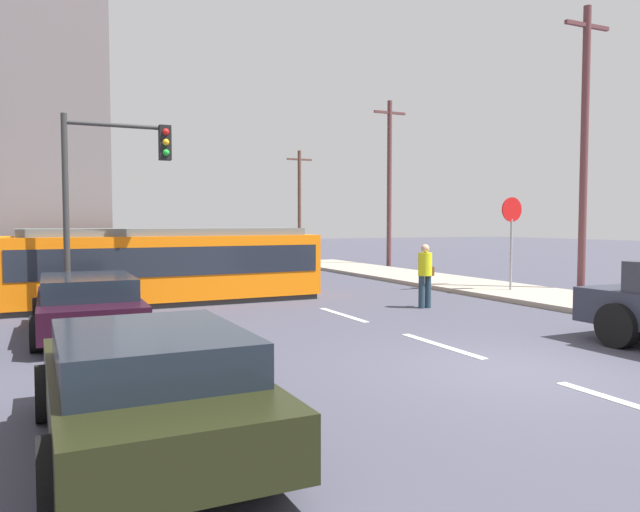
{
  "coord_description": "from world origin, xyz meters",
  "views": [
    {
      "loc": [
        -6.46,
        -6.94,
        2.23
      ],
      "look_at": [
        0.73,
        8.93,
        1.27
      ],
      "focal_mm": 33.82,
      "sensor_mm": 36.0,
      "label": 1
    }
  ],
  "objects_px": {
    "city_bus": "(190,252)",
    "traffic_light_mast": "(110,177)",
    "parked_sedan_mid": "(88,304)",
    "stop_sign": "(512,224)",
    "utility_pole_mid": "(389,180)",
    "utility_pole_near": "(584,145)",
    "streetcar_tram": "(167,264)",
    "pedestrian_crossing": "(425,272)",
    "utility_pole_far": "(299,201)",
    "parked_sedan_near": "(149,385)"
  },
  "relations": [
    {
      "from": "traffic_light_mast",
      "to": "utility_pole_mid",
      "type": "bearing_deg",
      "value": 38.69
    },
    {
      "from": "city_bus",
      "to": "utility_pole_mid",
      "type": "distance_m",
      "value": 11.95
    },
    {
      "from": "parked_sedan_mid",
      "to": "utility_pole_near",
      "type": "xyz_separation_m",
      "value": [
        14.85,
        1.35,
        4.06
      ]
    },
    {
      "from": "stop_sign",
      "to": "utility_pole_far",
      "type": "xyz_separation_m",
      "value": [
        2.71,
        23.86,
        1.57
      ]
    },
    {
      "from": "utility_pole_mid",
      "to": "parked_sedan_near",
      "type": "bearing_deg",
      "value": -126.18
    },
    {
      "from": "parked_sedan_near",
      "to": "streetcar_tram",
      "type": "bearing_deg",
      "value": 79.06
    },
    {
      "from": "utility_pole_far",
      "to": "city_bus",
      "type": "bearing_deg",
      "value": -125.77
    },
    {
      "from": "parked_sedan_mid",
      "to": "traffic_light_mast",
      "type": "distance_m",
      "value": 3.62
    },
    {
      "from": "pedestrian_crossing",
      "to": "traffic_light_mast",
      "type": "distance_m",
      "value": 8.17
    },
    {
      "from": "parked_sedan_near",
      "to": "utility_pole_near",
      "type": "xyz_separation_m",
      "value": [
        14.65,
        7.97,
        4.06
      ]
    },
    {
      "from": "streetcar_tram",
      "to": "pedestrian_crossing",
      "type": "distance_m",
      "value": 7.12
    },
    {
      "from": "traffic_light_mast",
      "to": "utility_pole_mid",
      "type": "relative_size",
      "value": 0.56
    },
    {
      "from": "streetcar_tram",
      "to": "parked_sedan_mid",
      "type": "bearing_deg",
      "value": -118.07
    },
    {
      "from": "stop_sign",
      "to": "traffic_light_mast",
      "type": "height_order",
      "value": "traffic_light_mast"
    },
    {
      "from": "parked_sedan_mid",
      "to": "utility_pole_far",
      "type": "relative_size",
      "value": 0.64
    },
    {
      "from": "stop_sign",
      "to": "parked_sedan_near",
      "type": "bearing_deg",
      "value": -145.21
    },
    {
      "from": "streetcar_tram",
      "to": "utility_pole_far",
      "type": "xyz_separation_m",
      "value": [
        12.84,
        21.4,
        2.69
      ]
    },
    {
      "from": "streetcar_tram",
      "to": "utility_pole_mid",
      "type": "relative_size",
      "value": 1.01
    },
    {
      "from": "parked_sedan_mid",
      "to": "utility_pole_mid",
      "type": "xyz_separation_m",
      "value": [
        15.31,
        14.04,
        3.77
      ]
    },
    {
      "from": "pedestrian_crossing",
      "to": "parked_sedan_near",
      "type": "bearing_deg",
      "value": -138.83
    },
    {
      "from": "pedestrian_crossing",
      "to": "utility_pole_mid",
      "type": "relative_size",
      "value": 0.2
    },
    {
      "from": "streetcar_tram",
      "to": "utility_pole_far",
      "type": "relative_size",
      "value": 1.18
    },
    {
      "from": "stop_sign",
      "to": "streetcar_tram",
      "type": "bearing_deg",
      "value": 166.34
    },
    {
      "from": "stop_sign",
      "to": "utility_pole_near",
      "type": "bearing_deg",
      "value": -12.6
    },
    {
      "from": "parked_sedan_near",
      "to": "utility_pole_near",
      "type": "distance_m",
      "value": 17.17
    },
    {
      "from": "city_bus",
      "to": "parked_sedan_near",
      "type": "xyz_separation_m",
      "value": [
        -4.13,
        -17.34,
        -0.45
      ]
    },
    {
      "from": "city_bus",
      "to": "utility_pole_far",
      "type": "height_order",
      "value": "utility_pole_far"
    },
    {
      "from": "utility_pole_far",
      "to": "parked_sedan_mid",
      "type": "bearing_deg",
      "value": -120.48
    },
    {
      "from": "traffic_light_mast",
      "to": "utility_pole_far",
      "type": "xyz_separation_m",
      "value": [
        14.46,
        23.4,
        0.45
      ]
    },
    {
      "from": "streetcar_tram",
      "to": "stop_sign",
      "type": "relative_size",
      "value": 2.95
    },
    {
      "from": "parked_sedan_mid",
      "to": "utility_pole_far",
      "type": "height_order",
      "value": "utility_pole_far"
    },
    {
      "from": "stop_sign",
      "to": "utility_pole_mid",
      "type": "bearing_deg",
      "value": 76.72
    },
    {
      "from": "utility_pole_near",
      "to": "utility_pole_mid",
      "type": "distance_m",
      "value": 12.71
    },
    {
      "from": "parked_sedan_mid",
      "to": "utility_pole_far",
      "type": "distance_m",
      "value": 30.03
    },
    {
      "from": "utility_pole_mid",
      "to": "utility_pole_near",
      "type": "bearing_deg",
      "value": -92.07
    },
    {
      "from": "pedestrian_crossing",
      "to": "utility_pole_mid",
      "type": "xyz_separation_m",
      "value": [
        7.03,
        13.6,
        3.45
      ]
    },
    {
      "from": "city_bus",
      "to": "traffic_light_mast",
      "type": "height_order",
      "value": "traffic_light_mast"
    },
    {
      "from": "streetcar_tram",
      "to": "pedestrian_crossing",
      "type": "height_order",
      "value": "streetcar_tram"
    },
    {
      "from": "stop_sign",
      "to": "utility_pole_far",
      "type": "distance_m",
      "value": 24.06
    },
    {
      "from": "pedestrian_crossing",
      "to": "parked_sedan_mid",
      "type": "height_order",
      "value": "pedestrian_crossing"
    },
    {
      "from": "utility_pole_far",
      "to": "stop_sign",
      "type": "bearing_deg",
      "value": -96.49
    },
    {
      "from": "city_bus",
      "to": "traffic_light_mast",
      "type": "relative_size",
      "value": 1.15
    },
    {
      "from": "parked_sedan_mid",
      "to": "stop_sign",
      "type": "height_order",
      "value": "stop_sign"
    },
    {
      "from": "parked_sedan_near",
      "to": "stop_sign",
      "type": "height_order",
      "value": "stop_sign"
    },
    {
      "from": "stop_sign",
      "to": "utility_pole_near",
      "type": "distance_m",
      "value": 3.51
    },
    {
      "from": "pedestrian_crossing",
      "to": "utility_pole_near",
      "type": "xyz_separation_m",
      "value": [
        6.58,
        0.9,
        3.74
      ]
    },
    {
      "from": "parked_sedan_mid",
      "to": "stop_sign",
      "type": "bearing_deg",
      "value": 8.61
    },
    {
      "from": "parked_sedan_mid",
      "to": "parked_sedan_near",
      "type": "bearing_deg",
      "value": -88.29
    },
    {
      "from": "city_bus",
      "to": "traffic_light_mast",
      "type": "bearing_deg",
      "value": -113.46
    },
    {
      "from": "streetcar_tram",
      "to": "traffic_light_mast",
      "type": "height_order",
      "value": "traffic_light_mast"
    }
  ]
}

